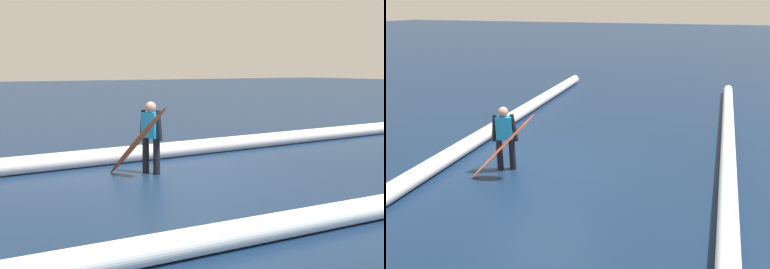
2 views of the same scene
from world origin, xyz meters
The scene contains 5 objects.
ground_plane centered at (0.00, 0.00, 0.00)m, with size 145.72×145.72×0.00m, color #112644.
surfer centered at (0.41, -0.65, 0.82)m, with size 0.32×0.57×1.45m.
surfboard centered at (0.79, -0.49, 0.70)m, with size 0.83×1.41×1.43m.
wave_crest_foreground centered at (-0.40, -2.13, 0.18)m, with size 0.37×0.37×17.68m, color white.
wave_crest_midground centered at (-1.94, 4.03, 0.17)m, with size 0.34×0.34×15.01m, color white.
Camera 2 is at (6.84, 3.48, 3.48)m, focal length 33.91 mm.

